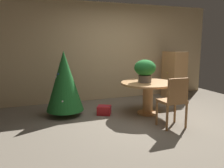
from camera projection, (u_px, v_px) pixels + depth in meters
name	position (u px, v px, depth m)	size (l,w,h in m)	color
ground_plane	(153.00, 121.00, 4.77)	(6.60, 6.60, 0.00)	#756B5B
back_wall_panel	(113.00, 52.00, 6.56)	(6.00, 0.10, 2.60)	tan
round_dining_table	(148.00, 90.00, 5.18)	(1.18, 1.18, 0.71)	#B27F4C
flower_vase	(145.00, 69.00, 5.12)	(0.46, 0.46, 0.49)	#665B51
wooden_chair_near	(174.00, 99.00, 4.31)	(0.46, 0.38, 0.94)	#9E6B3D
holiday_tree	(64.00, 81.00, 5.02)	(0.79, 0.79, 1.39)	brown
gift_box_red	(104.00, 110.00, 5.20)	(0.38, 0.37, 0.19)	red
wooden_cabinet	(174.00, 75.00, 6.66)	(0.45, 0.62, 1.31)	#B27F4C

